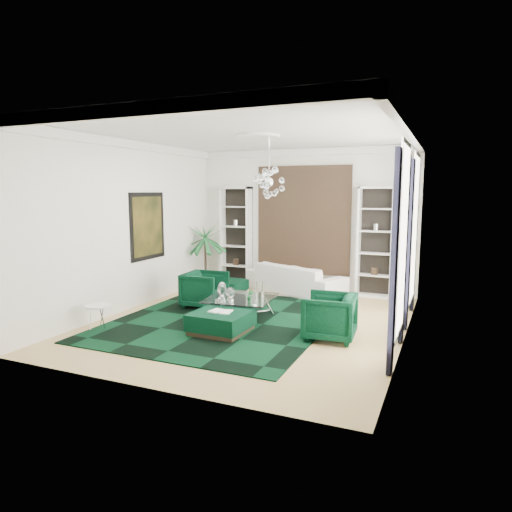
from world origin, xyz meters
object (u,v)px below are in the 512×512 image
at_px(sofa, 296,279).
at_px(ottoman_side, 228,287).
at_px(ottoman_front, 221,322).
at_px(armchair_left, 205,290).
at_px(side_table, 98,318).
at_px(palm, 205,247).
at_px(armchair_right, 330,317).
at_px(coffee_table, 241,308).

bearing_deg(sofa, ottoman_side, 46.14).
bearing_deg(sofa, ottoman_front, 107.41).
relative_size(armchair_left, side_table, 1.87).
xyz_separation_m(ottoman_front, palm, (-2.40, 3.67, 0.92)).
height_order(armchair_left, armchair_right, armchair_right).
height_order(sofa, coffee_table, sofa).
relative_size(armchair_left, palm, 0.41).
relative_size(sofa, palm, 1.18).
bearing_deg(ottoman_side, ottoman_front, -65.79).
distance_m(ottoman_front, palm, 4.49).
height_order(coffee_table, side_table, side_table).
bearing_deg(ottoman_side, palm, 149.27).
distance_m(armchair_right, ottoman_front, 2.05).
bearing_deg(coffee_table, side_table, -141.25).
bearing_deg(armchair_left, ottoman_side, 1.73).
xyz_separation_m(armchair_right, ottoman_side, (-3.36, 2.62, -0.24)).
xyz_separation_m(armchair_left, ottoman_front, (1.25, -1.58, -0.21)).
height_order(ottoman_front, palm, palm).
height_order(armchair_left, coffee_table, armchair_left).
relative_size(sofa, coffee_table, 1.99).
distance_m(coffee_table, side_table, 2.86).
height_order(armchair_right, palm, palm).
xyz_separation_m(ottoman_side, side_table, (-0.92, -3.82, 0.06)).
xyz_separation_m(armchair_left, coffee_table, (1.18, -0.54, -0.19)).
height_order(sofa, side_table, sofa).
height_order(armchair_right, coffee_table, armchair_right).
relative_size(armchair_left, coffee_table, 0.68).
distance_m(armchair_left, side_table, 2.57).
bearing_deg(palm, sofa, 3.29).
xyz_separation_m(armchair_right, palm, (-4.39, 3.23, 0.71)).
distance_m(ottoman_side, side_table, 3.93).
height_order(armchair_left, ottoman_side, armchair_left).
relative_size(ottoman_front, palm, 0.45).
distance_m(coffee_table, ottoman_front, 1.04).
relative_size(ottoman_front, side_table, 2.10).
bearing_deg(armchair_right, ottoman_side, -132.47).
bearing_deg(ottoman_side, side_table, -103.60).
bearing_deg(armchair_right, coffee_table, -110.61).
bearing_deg(ottoman_front, armchair_right, 12.74).
bearing_deg(armchair_left, armchair_right, -112.73).
bearing_deg(ottoman_front, sofa, 86.61).
bearing_deg(side_table, ottoman_front, 18.11).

